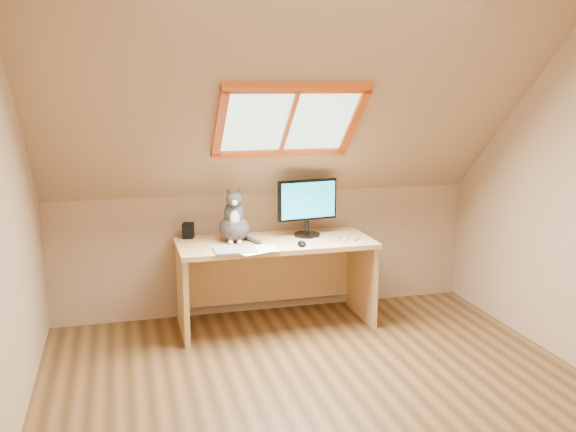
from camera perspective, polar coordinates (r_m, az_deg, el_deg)
name	(u,v)px	position (r m, az deg, el deg)	size (l,w,h in m)	color
ground	(334,407)	(3.97, 4.07, -16.54)	(3.50, 3.50, 0.00)	brown
room_shell	(343,169)	(3.44, 4.91, 4.22)	(3.52, 3.52, 2.41)	tan
desk	(273,265)	(5.08, -1.32, -4.37)	(1.51, 0.66, 0.69)	#E2AC6B
monitor	(307,204)	(5.06, 1.73, 1.10)	(0.49, 0.21, 0.45)	black
cat	(234,222)	(4.92, -4.82, -0.51)	(0.26, 0.31, 0.43)	#443E3C
desk_speaker	(188,231)	(5.08, -8.86, -1.29)	(0.08, 0.08, 0.12)	black
graphics_tablet	(235,250)	(4.67, -4.73, -3.02)	(0.30, 0.22, 0.01)	#B2B2B7
mouse	(302,244)	(4.79, 1.23, -2.46)	(0.06, 0.11, 0.04)	black
papers	(259,250)	(4.68, -2.55, -3.02)	(0.35, 0.30, 0.01)	white
cables	(333,240)	(4.97, 4.03, -2.14)	(0.51, 0.26, 0.01)	silver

